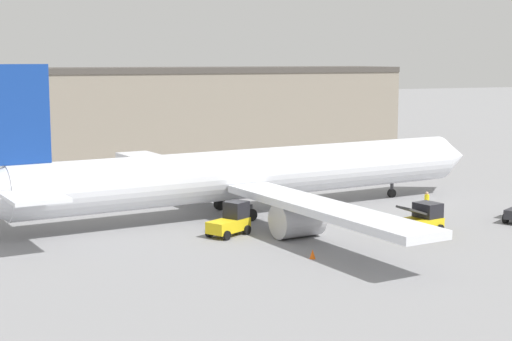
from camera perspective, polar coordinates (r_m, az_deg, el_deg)
name	(u,v)px	position (r m, az deg, el deg)	size (l,w,h in m)	color
ground_plane	(256,213)	(58.98, 0.00, -3.10)	(400.00, 400.00, 0.00)	gray
terminal_building	(9,113)	(95.76, -17.51, 4.00)	(99.34, 11.58, 10.41)	gray
airplane	(244,175)	(57.96, -0.88, -0.32)	(43.60, 41.41, 11.16)	silver
ground_crew_worker	(427,202)	(60.12, 12.31, -2.23)	(0.36, 0.36, 1.63)	#1E2338
baggage_tug	(231,221)	(51.51, -1.83, -3.66)	(3.31, 2.80, 2.16)	yellow
belt_loader_truck	(421,219)	(53.20, 11.91, -3.47)	(3.42, 2.59, 1.98)	yellow
safety_cone_near	(313,254)	(45.74, 4.14, -6.09)	(0.36, 0.36, 0.55)	#EF590F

